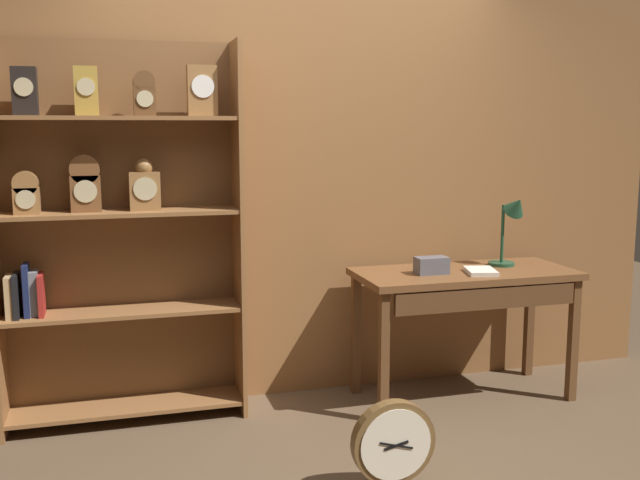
{
  "coord_description": "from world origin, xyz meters",
  "views": [
    {
      "loc": [
        -1.07,
        -2.9,
        1.62
      ],
      "look_at": [
        -0.07,
        0.62,
        1.05
      ],
      "focal_mm": 41.1,
      "sensor_mm": 36.0,
      "label": 1
    }
  ],
  "objects_px": {
    "desk_lamp": "(512,220)",
    "bookshelf": "(114,227)",
    "open_repair_manual": "(481,271)",
    "round_clock_large": "(393,445)",
    "toolbox_small": "(431,265)",
    "workbench": "(467,288)"
  },
  "relations": [
    {
      "from": "bookshelf",
      "to": "toolbox_small",
      "type": "xyz_separation_m",
      "value": [
        1.76,
        -0.24,
        -0.26
      ]
    },
    {
      "from": "bookshelf",
      "to": "workbench",
      "type": "height_order",
      "value": "bookshelf"
    },
    {
      "from": "toolbox_small",
      "to": "workbench",
      "type": "bearing_deg",
      "value": 2.16
    },
    {
      "from": "desk_lamp",
      "to": "open_repair_manual",
      "type": "height_order",
      "value": "desk_lamp"
    },
    {
      "from": "bookshelf",
      "to": "round_clock_large",
      "type": "relative_size",
      "value": 4.9
    },
    {
      "from": "desk_lamp",
      "to": "round_clock_large",
      "type": "height_order",
      "value": "desk_lamp"
    },
    {
      "from": "bookshelf",
      "to": "toolbox_small",
      "type": "height_order",
      "value": "bookshelf"
    },
    {
      "from": "desk_lamp",
      "to": "round_clock_large",
      "type": "distance_m",
      "value": 1.77
    },
    {
      "from": "toolbox_small",
      "to": "round_clock_large",
      "type": "distance_m",
      "value": 1.28
    },
    {
      "from": "bookshelf",
      "to": "toolbox_small",
      "type": "distance_m",
      "value": 1.79
    },
    {
      "from": "workbench",
      "to": "desk_lamp",
      "type": "bearing_deg",
      "value": 12.99
    },
    {
      "from": "desk_lamp",
      "to": "toolbox_small",
      "type": "height_order",
      "value": "desk_lamp"
    },
    {
      "from": "workbench",
      "to": "round_clock_large",
      "type": "distance_m",
      "value": 1.35
    },
    {
      "from": "workbench",
      "to": "toolbox_small",
      "type": "distance_m",
      "value": 0.28
    },
    {
      "from": "open_repair_manual",
      "to": "round_clock_large",
      "type": "bearing_deg",
      "value": -120.67
    },
    {
      "from": "toolbox_small",
      "to": "round_clock_large",
      "type": "xyz_separation_m",
      "value": [
        -0.6,
        -0.95,
        -0.61
      ]
    },
    {
      "from": "desk_lamp",
      "to": "open_repair_manual",
      "type": "relative_size",
      "value": 2.06
    },
    {
      "from": "desk_lamp",
      "to": "bookshelf",
      "type": "bearing_deg",
      "value": 176.16
    },
    {
      "from": "workbench",
      "to": "desk_lamp",
      "type": "distance_m",
      "value": 0.51
    },
    {
      "from": "bookshelf",
      "to": "workbench",
      "type": "distance_m",
      "value": 2.04
    },
    {
      "from": "desk_lamp",
      "to": "round_clock_large",
      "type": "xyz_separation_m",
      "value": [
        -1.17,
        -1.03,
        -0.84
      ]
    },
    {
      "from": "bookshelf",
      "to": "toolbox_small",
      "type": "relative_size",
      "value": 11.16
    }
  ]
}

